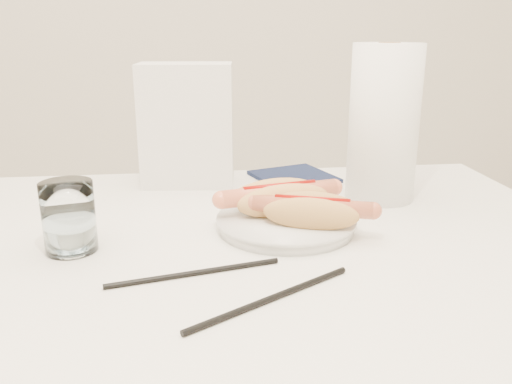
{
  "coord_description": "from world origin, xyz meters",
  "views": [
    {
      "loc": [
        -0.02,
        -0.74,
        1.06
      ],
      "look_at": [
        0.07,
        0.01,
        0.82
      ],
      "focal_mm": 37.4,
      "sensor_mm": 36.0,
      "label": 1
    }
  ],
  "objects": [
    {
      "name": "water_glass",
      "position": [
        -0.2,
        -0.01,
        0.8
      ],
      "size": [
        0.07,
        0.07,
        0.1
      ],
      "primitive_type": "cylinder",
      "color": "white",
      "rests_on": "table"
    },
    {
      "name": "napkin_box",
      "position": [
        -0.03,
        0.31,
        0.87
      ],
      "size": [
        0.19,
        0.12,
        0.24
      ],
      "primitive_type": "cube",
      "rotation": [
        0.0,
        0.0,
        -0.09
      ],
      "color": "silver",
      "rests_on": "table"
    },
    {
      "name": "plate",
      "position": [
        0.12,
        0.03,
        0.76
      ],
      "size": [
        0.26,
        0.26,
        0.02
      ],
      "primitive_type": "cylinder",
      "rotation": [
        0.0,
        0.0,
        0.25
      ],
      "color": "silver",
      "rests_on": "table"
    },
    {
      "name": "navy_napkin",
      "position": [
        0.19,
        0.32,
        0.75
      ],
      "size": [
        0.19,
        0.19,
        0.01
      ],
      "primitive_type": "cube",
      "rotation": [
        0.0,
        0.0,
        0.33
      ],
      "color": "#121A38",
      "rests_on": "table"
    },
    {
      "name": "chopstick_far",
      "position": [
        0.07,
        -0.19,
        0.75
      ],
      "size": [
        0.21,
        0.13,
        0.01
      ],
      "primitive_type": "cylinder",
      "rotation": [
        0.0,
        1.57,
        0.55
      ],
      "color": "black",
      "rests_on": "table"
    },
    {
      "name": "paper_towel_roll",
      "position": [
        0.32,
        0.17,
        0.89
      ],
      "size": [
        0.13,
        0.13,
        0.28
      ],
      "primitive_type": "cylinder",
      "rotation": [
        0.0,
        0.0,
        0.09
      ],
      "color": "white",
      "rests_on": "table"
    },
    {
      "name": "table",
      "position": [
        0.0,
        0.0,
        0.69
      ],
      "size": [
        1.2,
        0.8,
        0.75
      ],
      "color": "white",
      "rests_on": "ground"
    },
    {
      "name": "hotdog_left",
      "position": [
        0.12,
        0.06,
        0.79
      ],
      "size": [
        0.2,
        0.11,
        0.05
      ],
      "rotation": [
        0.0,
        0.0,
        0.23
      ],
      "color": "#E2A45A",
      "rests_on": "plate"
    },
    {
      "name": "hotdog_right",
      "position": [
        0.16,
        -0.0,
        0.79
      ],
      "size": [
        0.18,
        0.11,
        0.05
      ],
      "rotation": [
        0.0,
        0.0,
        -0.33
      ],
      "color": "tan",
      "rests_on": "plate"
    },
    {
      "name": "chopstick_near",
      "position": [
        -0.02,
        -0.12,
        0.75
      ],
      "size": [
        0.22,
        0.06,
        0.01
      ],
      "primitive_type": "cylinder",
      "rotation": [
        0.0,
        1.57,
        0.23
      ],
      "color": "black",
      "rests_on": "table"
    }
  ]
}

